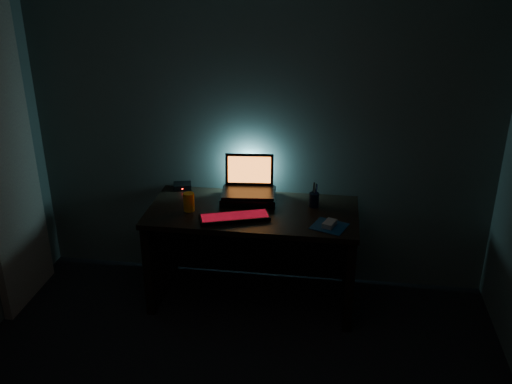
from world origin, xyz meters
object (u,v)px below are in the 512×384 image
mouse (330,224)px  router (182,186)px  pen_cup (314,200)px  juice_glass (189,202)px  laptop (249,183)px  keyboard (235,217)px

mouse → router: 1.25m
pen_cup → juice_glass: juice_glass is taller
mouse → laptop: bearing=168.2°
mouse → pen_cup: bearing=132.3°
mouse → pen_cup: pen_cup is taller
keyboard → router: bearing=117.9°
mouse → juice_glass: juice_glass is taller
laptop → pen_cup: 0.50m
mouse → keyboard: bearing=-160.9°
laptop → router: (-0.54, 0.09, -0.10)m
laptop → juice_glass: 0.48m
laptop → mouse: (0.61, -0.39, -0.10)m
mouse → router: bearing=177.8°
keyboard → juice_glass: juice_glass is taller
keyboard → juice_glass: (-0.35, 0.09, 0.05)m
laptop → router: 0.55m
mouse → pen_cup: 0.33m
keyboard → juice_glass: size_ratio=3.76×
laptop → mouse: 0.73m
keyboard → pen_cup: bearing=9.8°
laptop → juice_glass: bearing=-149.6°
keyboard → pen_cup: 0.61m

